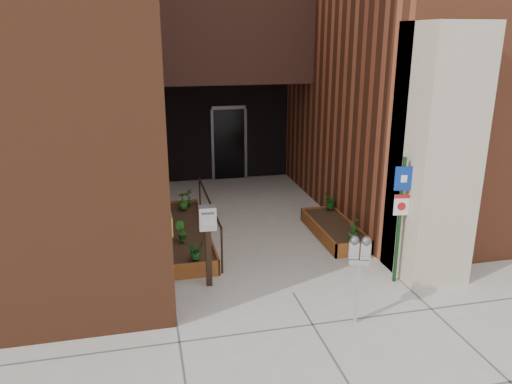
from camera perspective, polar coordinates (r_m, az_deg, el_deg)
ground at (r=8.66m, az=4.25°, el=-11.42°), size 80.00×80.00×0.00m
architecture at (r=14.29m, az=-4.73°, el=20.69°), size 20.00×14.60×10.00m
planter_left at (r=10.74m, az=-8.00°, el=-4.80°), size 0.90×3.60×0.30m
planter_right at (r=10.97m, az=8.90°, el=-4.35°), size 0.80×2.20×0.30m
handrail at (r=10.52m, az=-5.41°, el=-1.61°), size 0.04×3.34×0.90m
parking_meter at (r=7.49m, az=11.72°, el=-7.24°), size 0.33×0.22×1.41m
sign_post at (r=8.79m, az=16.22°, el=-1.70°), size 0.31×0.10×2.27m
payment_dropbox at (r=8.48m, az=-5.54°, el=-4.25°), size 0.30×0.23×1.46m
shrub_left_a at (r=9.14m, az=-6.97°, el=-6.58°), size 0.42×0.42×0.34m
shrub_left_b at (r=9.91m, az=-8.57°, el=-4.47°), size 0.31×0.31×0.40m
shrub_left_c at (r=11.69m, az=-8.36°, el=-0.99°), size 0.25×0.25×0.41m
shrub_left_d at (r=11.96m, az=-7.66°, el=-0.59°), size 0.27×0.27×0.39m
shrub_right_a at (r=10.10m, az=11.02°, el=-4.43°), size 0.26×0.26×0.32m
shrub_right_b at (r=10.46m, az=11.40°, el=-3.69°), size 0.23×0.23×0.31m
shrub_right_c at (r=11.72m, az=8.50°, el=-1.05°), size 0.45×0.45×0.37m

